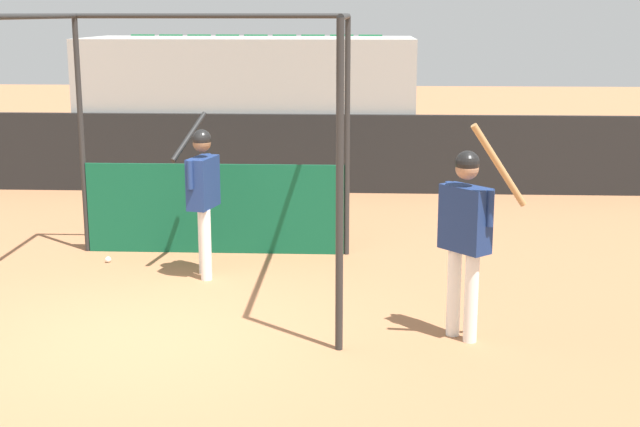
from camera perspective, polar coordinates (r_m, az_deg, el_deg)
ground_plane at (r=8.87m, az=-11.11°, el=-7.55°), size 60.00×60.00×0.00m
outfield_wall at (r=15.44m, az=-5.01°, el=3.88°), size 24.00×0.12×1.35m
bleacher_section at (r=16.60m, az=-4.46°, el=6.73°), size 5.95×2.40×2.63m
batting_cage at (r=10.72m, az=-7.41°, el=3.21°), size 3.45×3.40×3.03m
player_batter at (r=10.37m, az=-7.51°, el=1.59°), size 0.55×0.97×1.88m
player_waiting at (r=8.37m, az=9.32°, el=-0.79°), size 0.77×0.67×2.11m
baseball at (r=11.41m, az=-13.41°, el=-2.88°), size 0.07×0.07×0.07m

